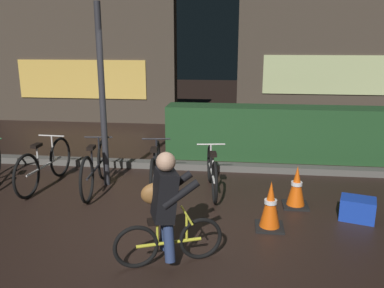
{
  "coord_description": "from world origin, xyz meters",
  "views": [
    {
      "loc": [
        0.86,
        -4.83,
        2.32
      ],
      "look_at": [
        0.2,
        0.6,
        0.9
      ],
      "focal_mm": 37.03,
      "sensor_mm": 36.0,
      "label": 1
    }
  ],
  "objects": [
    {
      "name": "street_post",
      "position": [
        -1.31,
        1.2,
        1.46
      ],
      "size": [
        0.1,
        0.1,
        2.91
      ],
      "primitive_type": "cylinder",
      "color": "#2D2D33",
      "rests_on": "ground"
    },
    {
      "name": "storefront_right",
      "position": [
        3.24,
        7.2,
        2.47
      ],
      "size": [
        4.93,
        0.54,
        4.96
      ],
      "color": "#42382D",
      "rests_on": "ground"
    },
    {
      "name": "ground_plane",
      "position": [
        0.0,
        0.0,
        0.0
      ],
      "size": [
        40.0,
        40.0,
        0.0
      ],
      "primitive_type": "plane",
      "color": "black"
    },
    {
      "name": "parked_bike_left_mid",
      "position": [
        -2.28,
        1.01,
        0.36
      ],
      "size": [
        0.46,
        1.74,
        0.8
      ],
      "rotation": [
        0.0,
        0.0,
        1.52
      ],
      "color": "black",
      "rests_on": "ground"
    },
    {
      "name": "blue_crate",
      "position": [
        2.47,
        0.3,
        0.15
      ],
      "size": [
        0.51,
        0.43,
        0.3
      ],
      "primitive_type": "cube",
      "rotation": [
        0.0,
        0.0,
        -0.29
      ],
      "color": "#193DB7",
      "rests_on": "ground"
    },
    {
      "name": "cyclist",
      "position": [
        0.12,
        -1.06,
        0.63
      ],
      "size": [
        1.12,
        0.53,
        1.25
      ],
      "rotation": [
        0.0,
        0.0,
        0.38
      ],
      "color": "black",
      "rests_on": "ground"
    },
    {
      "name": "sidewalk_curb",
      "position": [
        0.0,
        2.2,
        0.06
      ],
      "size": [
        12.0,
        0.24,
        0.12
      ],
      "primitive_type": "cube",
      "color": "#56544F",
      "rests_on": "ground"
    },
    {
      "name": "parked_bike_right_mid",
      "position": [
        0.46,
        1.1,
        0.33
      ],
      "size": [
        0.46,
        1.55,
        0.72
      ],
      "rotation": [
        0.0,
        0.0,
        1.73
      ],
      "color": "black",
      "rests_on": "ground"
    },
    {
      "name": "traffic_cone_far",
      "position": [
        1.71,
        0.65,
        0.29
      ],
      "size": [
        0.36,
        0.36,
        0.61
      ],
      "color": "black",
      "rests_on": "ground"
    },
    {
      "name": "traffic_cone_near",
      "position": [
        1.29,
        -0.1,
        0.31
      ],
      "size": [
        0.36,
        0.36,
        0.63
      ],
      "color": "black",
      "rests_on": "ground"
    },
    {
      "name": "parked_bike_center_right",
      "position": [
        -0.43,
        0.98,
        0.36
      ],
      "size": [
        0.46,
        1.74,
        0.81
      ],
      "rotation": [
        0.0,
        0.0,
        1.71
      ],
      "color": "black",
      "rests_on": "ground"
    },
    {
      "name": "parked_bike_center_left",
      "position": [
        -1.4,
        0.96,
        0.37
      ],
      "size": [
        0.46,
        1.75,
        0.81
      ],
      "rotation": [
        0.0,
        0.0,
        1.68
      ],
      "color": "black",
      "rests_on": "ground"
    },
    {
      "name": "storefront_left",
      "position": [
        -3.7,
        6.5,
        1.8
      ],
      "size": [
        5.42,
        0.54,
        3.61
      ],
      "color": "#42382D",
      "rests_on": "ground"
    },
    {
      "name": "hedge_row",
      "position": [
        1.8,
        3.1,
        0.53
      ],
      "size": [
        4.8,
        0.7,
        1.07
      ],
      "primitive_type": "cube",
      "color": "#214723",
      "rests_on": "ground"
    }
  ]
}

